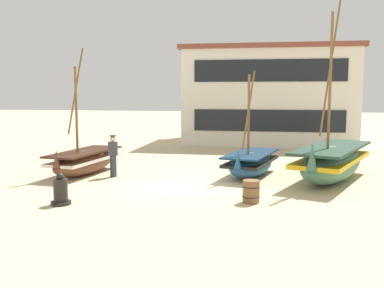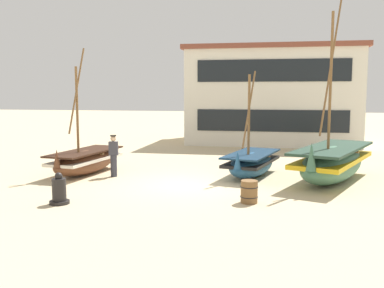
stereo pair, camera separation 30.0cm
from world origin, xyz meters
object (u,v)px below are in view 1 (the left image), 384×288
Objects in this scene: fishing_boat_far_right at (251,163)px; wooden_barrel at (251,191)px; fishing_boat_centre_large at (332,162)px; harbor_building_main at (269,95)px; fisherman_by_hull at (113,156)px; capstan_winch at (61,192)px; fishing_boat_near_left at (84,161)px.

wooden_barrel is at bearing -87.73° from fishing_boat_far_right.
wooden_barrel is at bearing -126.84° from fishing_boat_centre_large.
fishing_boat_centre_large is 3.13m from fishing_boat_far_right.
harbor_building_main is (0.49, 17.13, 2.82)m from wooden_barrel.
fisherman_by_hull is 1.73× the size of capstan_winch.
wooden_barrel is (-2.91, -3.89, -0.39)m from fishing_boat_centre_large.
fisherman_by_hull is 4.46m from capstan_winch.
capstan_winch is at bearing -90.87° from fisherman_by_hull.
fishing_boat_far_right is (6.83, 0.78, -0.02)m from fishing_boat_near_left.
fishing_boat_centre_large is 4.88m from wooden_barrel.
fishing_boat_near_left is 5.30× the size of capstan_winch.
fishing_boat_centre_large is (9.92, 0.29, 0.19)m from fishing_boat_near_left.
harbor_building_main reaches higher than fisherman_by_hull.
harbor_building_main reaches higher than wooden_barrel.
wooden_barrel is at bearing 11.94° from capstan_winch.
capstan_winch is (-5.51, -5.58, -0.14)m from fishing_boat_far_right.
fishing_boat_near_left reaches higher than fishing_boat_far_right.
fishing_boat_far_right is at bearing 45.36° from capstan_winch.
wooden_barrel is (7.00, -3.60, -0.20)m from fishing_boat_near_left.
fisherman_by_hull is (1.38, -0.36, 0.29)m from fishing_boat_near_left.
wooden_barrel is (5.62, -3.23, -0.48)m from fisherman_by_hull.
fishing_boat_centre_large is 8.56m from fisherman_by_hull.
harbor_building_main is (6.18, 18.33, 2.78)m from capstan_winch.
harbor_building_main is at bearing 100.36° from fishing_boat_centre_large.
harbor_building_main is (-2.42, 13.24, 2.43)m from fishing_boat_centre_large.
fishing_boat_far_right is at bearing 170.97° from fishing_boat_centre_large.
capstan_winch is 19.54m from harbor_building_main.
fishing_boat_near_left is 0.74× the size of fishing_boat_centre_large.
fishing_boat_far_right is at bearing 6.54° from fishing_boat_near_left.
fishing_boat_centre_large is 7.14× the size of capstan_winch.
fishing_boat_centre_large reaches higher than fishing_boat_far_right.
fishing_boat_centre_large is at bearing -9.03° from fishing_boat_far_right.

